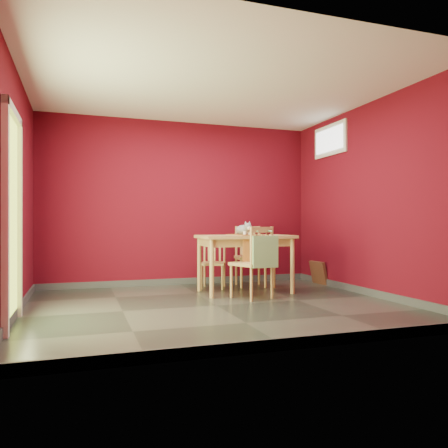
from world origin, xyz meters
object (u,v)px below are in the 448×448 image
object	(u,v)px
tote_bag	(264,252)
chair_far_right	(250,255)
chair_near	(254,262)
chair_far_left	(213,262)
dining_table	(245,242)
cat	(243,228)
picture_frame	(318,273)

from	to	relation	value
tote_bag	chair_far_right	bearing A→B (deg)	75.98
chair_far_right	chair_near	bearing A→B (deg)	-109.14
chair_far_left	chair_near	distance (m)	1.17
chair_far_right	tote_bag	size ratio (longest dim) A/B	2.01
tote_bag	chair_near	bearing A→B (deg)	104.64
dining_table	chair_far_right	bearing A→B (deg)	62.37
chair_far_left	chair_far_right	distance (m)	0.62
dining_table	cat	size ratio (longest dim) A/B	3.24
cat	chair_near	bearing A→B (deg)	-75.95
dining_table	cat	bearing A→B (deg)	102.82
chair_far_left	dining_table	bearing A→B (deg)	-64.64
chair_near	tote_bag	xyz separation A→B (m)	(0.06, -0.22, 0.15)
chair_far_left	cat	world-z (taller)	cat
chair_far_right	picture_frame	distance (m)	1.22
dining_table	chair_far_left	distance (m)	0.76
tote_bag	cat	xyz separation A→B (m)	(0.01, 0.79, 0.30)
tote_bag	picture_frame	distance (m)	1.97
cat	picture_frame	world-z (taller)	cat
chair_far_right	cat	size ratio (longest dim) A/B	2.32
tote_bag	cat	bearing A→B (deg)	89.40
chair_far_left	picture_frame	distance (m)	1.80
chair_near	picture_frame	xyz separation A→B (m)	(1.56, 0.97, -0.30)
chair_near	chair_far_left	bearing A→B (deg)	100.79
dining_table	picture_frame	xyz separation A→B (m)	(1.48, 0.44, -0.54)
tote_bag	picture_frame	bearing A→B (deg)	38.29
chair_near	picture_frame	world-z (taller)	chair_near
chair_far_left	picture_frame	xyz separation A→B (m)	(1.78, -0.17, -0.22)
chair_far_left	chair_far_right	bearing A→B (deg)	-0.87
dining_table	chair_far_left	xyz separation A→B (m)	(-0.29, 0.62, -0.33)
dining_table	tote_bag	distance (m)	0.75
dining_table	chair_near	bearing A→B (deg)	-98.12
chair_far_left	tote_bag	size ratio (longest dim) A/B	1.66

